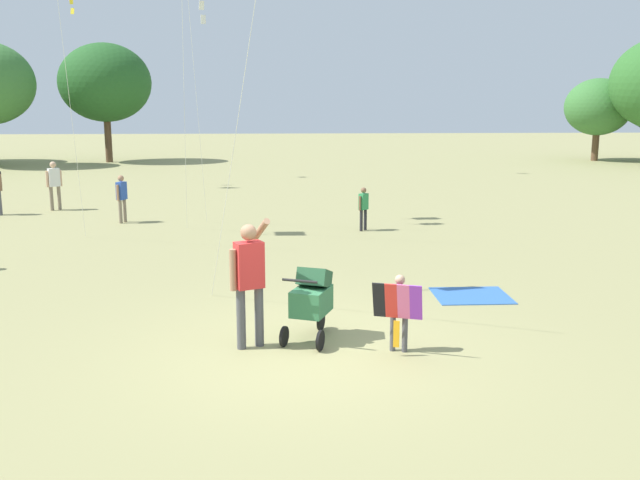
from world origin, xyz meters
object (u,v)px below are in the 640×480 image
Objects in this scene: stroller at (312,297)px; person_back_turned at (363,205)px; child_with_butterfly_kite at (399,306)px; person_couple_left at (54,182)px; person_adult_flyer at (249,274)px; picnic_blanket at (471,296)px; person_kid_running at (122,195)px.

person_back_turned is (1.66, 8.23, 0.05)m from stroller.
person_couple_left is at bearing 123.44° from child_with_butterfly_kite.
person_back_turned is at bearing -23.38° from person_couple_left.
stroller is at bearing 18.24° from person_adult_flyer.
child_with_butterfly_kite is 0.84× the size of picnic_blanket.
person_couple_left reaches higher than picnic_blanket.
stroller is 0.86× the size of person_kid_running.
child_with_butterfly_kite is at bearing -93.48° from person_back_turned.
stroller is at bearing 152.41° from child_with_butterfly_kite.
person_adult_flyer is 1.37× the size of person_kid_running.
stroller is 0.89× the size of picnic_blanket.
person_adult_flyer is 10.75m from person_kid_running.
child_with_butterfly_kite is 3.19m from picnic_blanket.
person_adult_flyer reaches higher than child_with_butterfly_kite.
child_with_butterfly_kite is 15.18m from person_couple_left.
picnic_blanket is (1.69, 2.63, -0.63)m from child_with_butterfly_kite.
person_adult_flyer reaches higher than stroller.
stroller is 3.53m from picnic_blanket.
person_adult_flyer is 13.92m from person_couple_left.
person_couple_left is at bearing 120.94° from stroller.
person_adult_flyer is at bearing -68.82° from person_kid_running.
picnic_blanket is at bearing -79.40° from person_back_turned.
person_back_turned is at bearing 100.60° from picnic_blanket.
child_with_butterfly_kite reaches higher than stroller.
stroller is 14.09m from person_couple_left.
person_back_turned is at bearing 86.52° from child_with_butterfly_kite.
person_kid_running is at bearing 134.44° from picnic_blanket.
person_adult_flyer reaches higher than picnic_blanket.
person_couple_left reaches higher than child_with_butterfly_kite.
person_adult_flyer is at bearing 171.14° from child_with_butterfly_kite.
child_with_butterfly_kite is at bearing -56.56° from person_couple_left.
person_adult_flyer is 0.98m from stroller.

